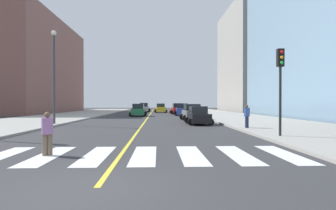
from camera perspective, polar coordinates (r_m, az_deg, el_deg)
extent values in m
plane|color=#333335|center=(6.88, -14.61, -16.40)|extent=(220.00, 220.00, 0.00)
cube|color=#9E9B93|center=(28.60, 20.11, -3.45)|extent=(10.00, 120.00, 0.15)
cube|color=#9E9B93|center=(29.80, -29.32, -3.32)|extent=(10.00, 120.00, 0.15)
cube|color=silver|center=(12.16, -31.66, -9.03)|extent=(0.90, 4.00, 0.01)
cube|color=silver|center=(11.39, -23.65, -9.65)|extent=(0.90, 4.00, 0.01)
cube|color=silver|center=(10.87, -14.65, -10.11)|extent=(0.90, 4.00, 0.01)
cube|color=silver|center=(10.63, -4.98, -10.34)|extent=(0.90, 4.00, 0.01)
cube|color=silver|center=(10.69, 4.86, -10.28)|extent=(0.90, 4.00, 0.01)
cube|color=silver|center=(11.05, 14.31, -9.94)|extent=(0.90, 4.00, 0.01)
cube|color=silver|center=(11.68, 22.94, -9.40)|extent=(0.90, 4.00, 0.01)
cube|color=yellow|center=(46.49, -3.81, -2.04)|extent=(0.16, 80.00, 0.01)
cube|color=#9E9B93|center=(72.66, 19.34, 8.84)|extent=(18.00, 24.00, 25.33)
cube|color=brown|center=(65.03, -27.80, 7.07)|extent=(16.00, 32.00, 19.18)
cube|color=gold|center=(57.25, -1.56, -0.89)|extent=(2.09, 4.32, 0.91)
cube|color=#1E2328|center=(57.49, -1.57, -0.07)|extent=(1.70, 2.19, 0.77)
cylinder|color=black|center=(55.90, -2.49, -1.28)|extent=(0.69, 0.25, 0.69)
cylinder|color=black|center=(56.00, -0.49, -1.27)|extent=(0.69, 0.25, 0.69)
cylinder|color=black|center=(58.53, -2.58, -1.20)|extent=(0.69, 0.25, 0.69)
cylinder|color=black|center=(58.62, -0.67, -1.20)|extent=(0.69, 0.25, 0.69)
cube|color=black|center=(25.50, 6.39, -2.67)|extent=(1.80, 3.82, 0.81)
cube|color=#1E2328|center=(25.69, 6.30, -1.02)|extent=(1.49, 1.92, 0.68)
cylinder|color=black|center=(24.23, 4.82, -3.57)|extent=(0.62, 0.21, 0.61)
cylinder|color=black|center=(24.54, 8.87, -3.53)|extent=(0.62, 0.21, 0.61)
cylinder|color=black|center=(26.54, 4.10, -3.23)|extent=(0.62, 0.21, 0.61)
cylinder|color=black|center=(26.83, 7.80, -3.19)|extent=(0.62, 0.21, 0.61)
cube|color=#236B42|center=(41.75, -6.20, -1.37)|extent=(1.96, 4.25, 0.91)
cube|color=#1E2328|center=(41.48, -6.22, -0.26)|extent=(1.64, 2.13, 0.77)
cylinder|color=black|center=(43.02, -4.79, -1.79)|extent=(0.69, 0.23, 0.68)
cylinder|color=black|center=(43.13, -7.39, -1.78)|extent=(0.69, 0.23, 0.68)
cylinder|color=black|center=(40.40, -4.93, -1.93)|extent=(0.69, 0.23, 0.68)
cylinder|color=black|center=(40.52, -7.69, -1.92)|extent=(0.69, 0.23, 0.68)
cube|color=red|center=(49.38, 2.04, -1.06)|extent=(2.15, 4.46, 0.94)
cube|color=#1E2328|center=(49.62, 2.01, -0.08)|extent=(1.75, 2.26, 0.79)
cylinder|color=black|center=(47.93, 1.01, -1.54)|extent=(0.72, 0.26, 0.71)
cylinder|color=black|center=(48.16, 3.42, -1.53)|extent=(0.72, 0.26, 0.71)
cylinder|color=black|center=(50.65, 0.73, -1.44)|extent=(0.72, 0.26, 0.71)
cylinder|color=black|center=(50.86, 3.01, -1.43)|extent=(0.72, 0.26, 0.71)
cube|color=slate|center=(31.26, 5.09, -1.98)|extent=(2.08, 4.29, 0.90)
cube|color=#1E2328|center=(31.48, 5.01, -0.48)|extent=(1.69, 2.17, 0.76)
cylinder|color=black|center=(29.84, 3.66, -2.76)|extent=(0.69, 0.25, 0.68)
cylinder|color=black|center=(30.17, 7.32, -2.73)|extent=(0.69, 0.25, 0.68)
cylinder|color=black|center=(32.41, 3.00, -2.51)|extent=(0.69, 0.25, 0.68)
cylinder|color=black|center=(32.73, 6.38, -2.48)|extent=(0.69, 0.25, 0.68)
cube|color=#B7B7BC|center=(61.87, -5.01, -0.75)|extent=(2.09, 4.55, 0.97)
cube|color=#1E2328|center=(61.59, -5.02, 0.06)|extent=(1.75, 2.28, 0.82)
cylinder|color=black|center=(63.23, -3.98, -1.06)|extent=(0.74, 0.24, 0.73)
cylinder|color=black|center=(63.35, -5.88, -1.06)|extent=(0.74, 0.24, 0.73)
cylinder|color=black|center=(60.42, -4.09, -1.13)|extent=(0.74, 0.24, 0.73)
cylinder|color=black|center=(60.55, -6.08, -1.13)|extent=(0.74, 0.24, 0.73)
cube|color=#2D479E|center=(43.79, 3.00, -1.27)|extent=(2.12, 4.38, 0.92)
cube|color=#1E2328|center=(44.03, 2.99, -0.18)|extent=(1.72, 2.22, 0.78)
cylinder|color=black|center=(42.43, 1.75, -1.81)|extent=(0.71, 0.25, 0.70)
cylinder|color=black|center=(42.53, 4.43, -1.80)|extent=(0.71, 0.25, 0.70)
cylinder|color=black|center=(45.10, 1.66, -1.68)|extent=(0.71, 0.25, 0.70)
cylinder|color=black|center=(45.19, 4.18, -1.67)|extent=(0.71, 0.25, 0.70)
cylinder|color=black|center=(16.57, 22.34, 0.72)|extent=(0.14, 0.14, 3.88)
cube|color=black|center=(16.76, 22.37, 9.09)|extent=(0.36, 0.28, 1.00)
sphere|color=red|center=(16.65, 22.62, 10.19)|extent=(0.18, 0.18, 0.18)
sphere|color=orange|center=(16.61, 22.62, 9.17)|extent=(0.18, 0.18, 0.18)
sphere|color=green|center=(16.56, 22.62, 8.15)|extent=(0.18, 0.18, 0.18)
cylinder|color=brown|center=(11.40, -23.41, -7.59)|extent=(0.19, 0.19, 0.82)
cylinder|color=brown|center=(11.39, -24.27, -7.59)|extent=(0.19, 0.19, 0.82)
cylinder|color=#99669E|center=(11.32, -23.85, -4.00)|extent=(0.41, 0.41, 0.61)
sphere|color=brown|center=(11.29, -23.86, -1.88)|extent=(0.22, 0.22, 0.22)
cylinder|color=#232847|center=(21.11, 16.02, -3.45)|extent=(0.20, 0.20, 0.85)
cylinder|color=#232847|center=(21.27, 16.21, -3.42)|extent=(0.20, 0.20, 0.85)
cylinder|color=#335199|center=(21.15, 16.12, -1.42)|extent=(0.43, 0.43, 0.64)
sphere|color=brown|center=(21.14, 16.12, -0.24)|extent=(0.23, 0.23, 0.23)
cylinder|color=#38383D|center=(26.38, -22.65, 4.97)|extent=(0.20, 0.20, 7.90)
sphere|color=silver|center=(27.02, -22.68, 13.68)|extent=(0.44, 0.44, 0.44)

